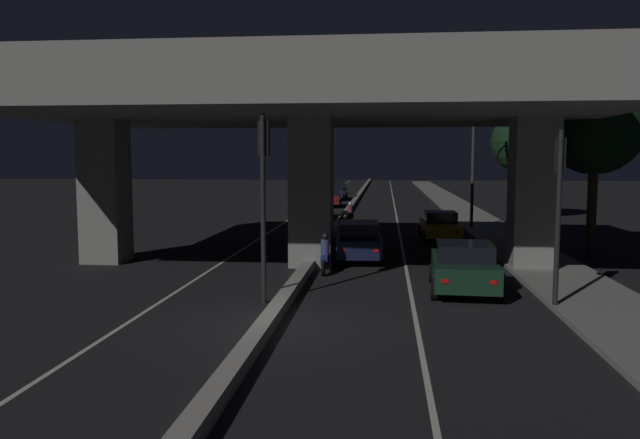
# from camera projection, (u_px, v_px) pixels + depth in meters

# --- Properties ---
(ground_plane) EXTENTS (200.00, 200.00, 0.00)m
(ground_plane) POSITION_uv_depth(u_px,v_px,m) (271.00, 324.00, 15.29)
(ground_plane) COLOR black
(lane_line_left_inner) EXTENTS (0.12, 126.00, 0.00)m
(lane_line_left_inner) POSITION_uv_depth(u_px,v_px,m) (307.00, 208.00, 50.30)
(lane_line_left_inner) COLOR beige
(lane_line_left_inner) RESTS_ON ground_plane
(lane_line_right_inner) EXTENTS (0.12, 126.00, 0.00)m
(lane_line_right_inner) POSITION_uv_depth(u_px,v_px,m) (395.00, 209.00, 49.56)
(lane_line_right_inner) COLOR beige
(lane_line_right_inner) RESTS_ON ground_plane
(median_divider) EXTENTS (0.40, 126.00, 0.32)m
(median_divider) POSITION_uv_depth(u_px,v_px,m) (351.00, 207.00, 49.91)
(median_divider) COLOR gray
(median_divider) RESTS_ON ground_plane
(sidewalk_right) EXTENTS (2.88, 126.00, 0.15)m
(sidewalk_right) POSITION_uv_depth(u_px,v_px,m) (472.00, 217.00, 42.10)
(sidewalk_right) COLOR gray
(sidewalk_right) RESTS_ON ground_plane
(elevated_overpass) EXTENTS (21.16, 13.38, 8.14)m
(elevated_overpass) POSITION_uv_depth(u_px,v_px,m) (311.00, 102.00, 23.03)
(elevated_overpass) COLOR gray
(elevated_overpass) RESTS_ON ground_plane
(traffic_light_left_of_median) EXTENTS (0.30, 0.49, 5.27)m
(traffic_light_left_of_median) POSITION_uv_depth(u_px,v_px,m) (264.00, 175.00, 17.23)
(traffic_light_left_of_median) COLOR black
(traffic_light_left_of_median) RESTS_ON ground_plane
(traffic_light_right_of_median) EXTENTS (0.30, 0.49, 4.79)m
(traffic_light_right_of_median) POSITION_uv_depth(u_px,v_px,m) (558.00, 188.00, 16.45)
(traffic_light_right_of_median) COLOR black
(traffic_light_right_of_median) RESTS_ON ground_plane
(street_lamp) EXTENTS (2.78, 0.32, 8.32)m
(street_lamp) POSITION_uv_depth(u_px,v_px,m) (466.00, 142.00, 34.97)
(street_lamp) COLOR #2D2D30
(street_lamp) RESTS_ON ground_plane
(car_dark_green_lead) EXTENTS (2.16, 4.02, 1.52)m
(car_dark_green_lead) POSITION_uv_depth(u_px,v_px,m) (464.00, 267.00, 18.87)
(car_dark_green_lead) COLOR black
(car_dark_green_lead) RESTS_ON ground_plane
(car_dark_blue_second) EXTENTS (2.06, 4.53, 1.52)m
(car_dark_blue_second) POSITION_uv_depth(u_px,v_px,m) (359.00, 240.00, 24.98)
(car_dark_blue_second) COLOR #141938
(car_dark_blue_second) RESTS_ON ground_plane
(car_taxi_yellow_third) EXTENTS (1.95, 4.09, 1.43)m
(car_taxi_yellow_third) POSITION_uv_depth(u_px,v_px,m) (440.00, 226.00, 30.85)
(car_taxi_yellow_third) COLOR gold
(car_taxi_yellow_third) RESTS_ON ground_plane
(car_taxi_yellow_lead_oncoming) EXTENTS (2.06, 4.50, 2.07)m
(car_taxi_yellow_lead_oncoming) POSITION_uv_depth(u_px,v_px,m) (315.00, 203.00, 40.94)
(car_taxi_yellow_lead_oncoming) COLOR gold
(car_taxi_yellow_lead_oncoming) RESTS_ON ground_plane
(car_dark_red_second_oncoming) EXTENTS (2.16, 4.04, 1.56)m
(car_dark_red_second_oncoming) POSITION_uv_depth(u_px,v_px,m) (329.00, 197.00, 51.70)
(car_dark_red_second_oncoming) COLOR #591414
(car_dark_red_second_oncoming) RESTS_ON ground_plane
(car_dark_blue_third_oncoming) EXTENTS (2.06, 4.84, 1.82)m
(car_dark_blue_third_oncoming) POSITION_uv_depth(u_px,v_px,m) (336.00, 190.00, 60.45)
(car_dark_blue_third_oncoming) COLOR #141938
(car_dark_blue_third_oncoming) RESTS_ON ground_plane
(car_silver_fourth_oncoming) EXTENTS (2.11, 4.51, 1.44)m
(car_silver_fourth_oncoming) POSITION_uv_depth(u_px,v_px,m) (314.00, 187.00, 71.22)
(car_silver_fourth_oncoming) COLOR gray
(car_silver_fourth_oncoming) RESTS_ON ground_plane
(motorcycle_blue_filtering_near) EXTENTS (0.32, 1.92, 1.42)m
(motorcycle_blue_filtering_near) POSITION_uv_depth(u_px,v_px,m) (325.00, 256.00, 22.09)
(motorcycle_blue_filtering_near) COLOR black
(motorcycle_blue_filtering_near) RESTS_ON ground_plane
(motorcycle_white_filtering_mid) EXTENTS (0.34, 1.78, 1.46)m
(motorcycle_white_filtering_mid) POSITION_uv_depth(u_px,v_px,m) (342.00, 230.00, 30.01)
(motorcycle_white_filtering_mid) COLOR black
(motorcycle_white_filtering_mid) RESTS_ON ground_plane
(motorcycle_black_filtering_far) EXTENTS (0.33, 1.91, 1.35)m
(motorcycle_black_filtering_far) POSITION_uv_depth(u_px,v_px,m) (350.00, 214.00, 38.63)
(motorcycle_black_filtering_far) COLOR black
(motorcycle_black_filtering_far) RESTS_ON ground_plane
(pedestrian_on_sidewalk) EXTENTS (0.32, 0.32, 1.58)m
(pedestrian_on_sidewalk) POSITION_uv_depth(u_px,v_px,m) (526.00, 241.00, 23.50)
(pedestrian_on_sidewalk) COLOR #2D261E
(pedestrian_on_sidewalk) RESTS_ON sidewalk_right
(roadside_tree_kerbside_near) EXTENTS (3.87, 3.87, 7.26)m
(roadside_tree_kerbside_near) POSITION_uv_depth(u_px,v_px,m) (595.00, 127.00, 24.68)
(roadside_tree_kerbside_near) COLOR #2D2116
(roadside_tree_kerbside_near) RESTS_ON ground_plane
(roadside_tree_kerbside_mid) EXTENTS (4.17, 4.17, 7.21)m
(roadside_tree_kerbside_mid) POSITION_uv_depth(u_px,v_px,m) (524.00, 142.00, 40.21)
(roadside_tree_kerbside_mid) COLOR #38281C
(roadside_tree_kerbside_mid) RESTS_ON ground_plane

